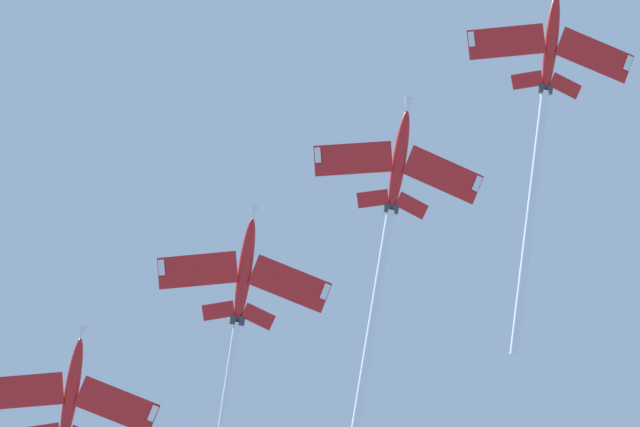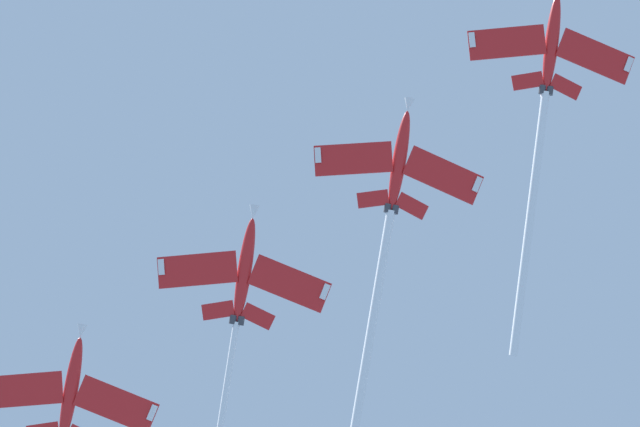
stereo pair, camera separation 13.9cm
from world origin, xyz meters
name	(u,v)px [view 1 (the left image)]	position (x,y,z in m)	size (l,w,h in m)	color
jet_lead	(543,111)	(16.86, -10.83, 169.24)	(20.13, 42.17, 16.81)	red
jet_second	(386,241)	(34.00, -26.56, 162.75)	(20.09, 43.21, 17.84)	red
jet_third	(236,329)	(50.14, -37.24, 158.37)	(20.13, 44.56, 17.18)	red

